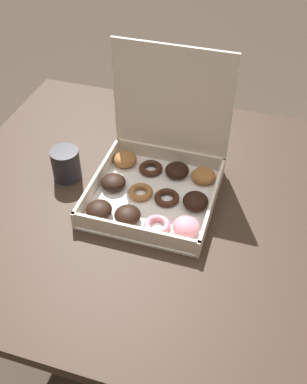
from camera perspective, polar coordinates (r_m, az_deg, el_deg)
ground_plane at (r=1.72m, az=-0.65°, el=-18.13°), size 8.00×8.00×0.00m
dining_table at (r=1.22m, az=-0.87°, el=-3.91°), size 1.05×0.95×0.71m
donut_box at (r=1.13m, az=0.53°, el=2.60°), size 0.31×0.32×0.34m
coffee_mug at (r=1.20m, az=-11.07°, el=3.57°), size 0.07×0.07×0.09m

